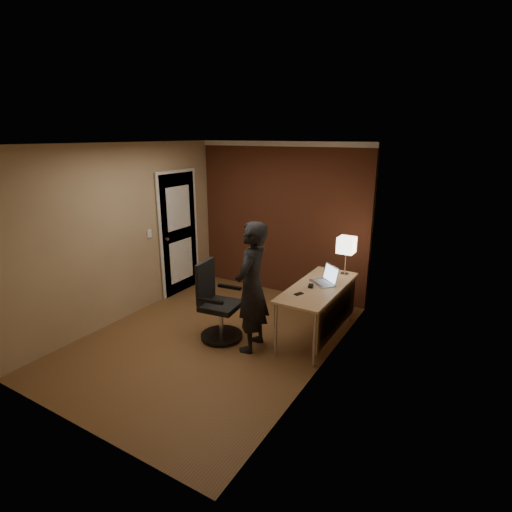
# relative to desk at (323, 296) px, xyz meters

# --- Properties ---
(room) EXTENTS (4.00, 4.00, 4.00)m
(room) POSITION_rel_desk_xyz_m (-1.53, 0.82, 0.77)
(room) COLOR brown
(room) RESTS_ON ground
(desk) EXTENTS (0.60, 1.50, 0.73)m
(desk) POSITION_rel_desk_xyz_m (0.00, 0.00, 0.00)
(desk) COLOR tan
(desk) RESTS_ON ground
(desk_lamp) EXTENTS (0.22, 0.22, 0.54)m
(desk_lamp) POSITION_rel_desk_xyz_m (0.07, 0.61, 0.55)
(desk_lamp) COLOR silver
(desk_lamp) RESTS_ON desk
(laptop) EXTENTS (0.42, 0.41, 0.23)m
(laptop) POSITION_rel_desk_xyz_m (-0.02, 0.15, 0.19)
(laptop) COLOR silver
(laptop) RESTS_ON desk
(mouse) EXTENTS (0.08, 0.11, 0.03)m
(mouse) POSITION_rel_desk_xyz_m (-0.14, -0.09, 0.14)
(mouse) COLOR black
(mouse) RESTS_ON desk
(phone) EXTENTS (0.10, 0.13, 0.01)m
(phone) POSITION_rel_desk_xyz_m (-0.17, -0.38, 0.13)
(phone) COLOR black
(phone) RESTS_ON desk
(office_chair) EXTENTS (0.56, 0.60, 1.02)m
(office_chair) POSITION_rel_desk_xyz_m (-1.21, -0.68, -0.15)
(office_chair) COLOR black
(office_chair) RESTS_ON ground
(person) EXTENTS (0.46, 0.64, 1.64)m
(person) POSITION_rel_desk_xyz_m (-0.67, -0.67, 0.22)
(person) COLOR black
(person) RESTS_ON ground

